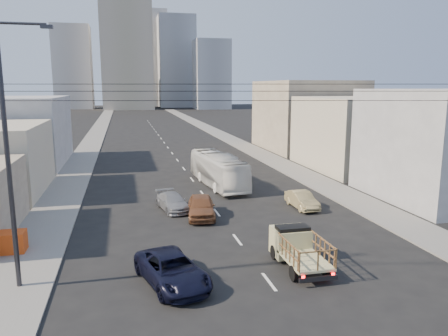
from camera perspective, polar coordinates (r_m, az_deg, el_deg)
name	(u,v)px	position (r m, az deg, el deg)	size (l,w,h in m)	color
ground	(284,302)	(19.99, 7.85, -16.91)	(420.00, 420.00, 0.00)	black
sidewalk_left	(96,135)	(87.16, -16.41, 4.15)	(3.50, 180.00, 0.12)	slate
sidewalk_right	(216,132)	(88.89, -1.08, 4.70)	(3.50, 180.00, 0.12)	slate
lane_dashes	(166,145)	(70.42, -7.59, 3.01)	(0.15, 104.00, 0.01)	silver
flatbed_pickup	(298,246)	(23.18, 9.68, -10.02)	(1.95, 4.41, 1.90)	#C3BB83
navy_pickup	(172,270)	(21.19, -6.79, -13.08)	(2.37, 5.14, 1.43)	black
city_bus	(218,170)	(41.00, -0.79, -0.20)	(2.54, 10.87, 3.03)	silver
sedan_brown	(201,206)	(31.24, -2.99, -5.03)	(1.87, 4.64, 1.58)	brown
sedan_tan	(302,200)	(34.07, 10.14, -4.12)	(1.36, 3.89, 1.28)	#988759
sedan_grey	(173,202)	(33.27, -6.73, -4.41)	(1.74, 4.29, 1.25)	gray
streetlamp_left	(10,151)	(21.28, -26.21, 2.05)	(2.36, 0.25, 12.00)	#2D2D33
overhead_wires	(277,92)	(19.15, 6.92, 9.83)	(23.01, 5.02, 0.72)	black
crate_stack	(8,242)	(27.36, -26.34, -8.66)	(1.80, 1.20, 1.14)	#CA4313
bldg_right_near	(443,145)	(40.04, 26.72, 2.73)	(10.00, 12.00, 9.00)	gray
bldg_right_mid	(359,133)	(51.81, 17.25, 4.37)	(11.00, 14.00, 8.00)	#BDAF98
bldg_right_far	(306,115)	(66.19, 10.71, 6.78)	(12.00, 16.00, 10.00)	gray
bldg_left_far	(10,131)	(57.26, -26.14, 4.31)	(12.00, 16.00, 8.00)	gray
high_rise_tower	(126,34)	(187.69, -12.69, 16.71)	(20.00, 20.00, 60.00)	tan
midrise_ne	(177,62)	(203.29, -6.22, 13.58)	(16.00, 16.00, 40.00)	#97999F
midrise_nw	(73,68)	(197.64, -19.09, 12.29)	(15.00, 15.00, 34.00)	#97999F
midrise_back	(148,59)	(217.26, -9.96, 13.82)	(18.00, 18.00, 44.00)	gray
midrise_east	(211,75)	(185.21, -1.65, 12.08)	(14.00, 14.00, 28.00)	#97999F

